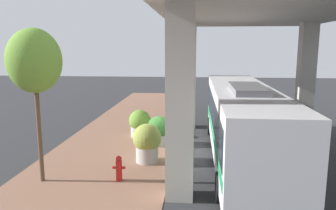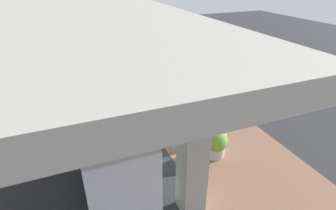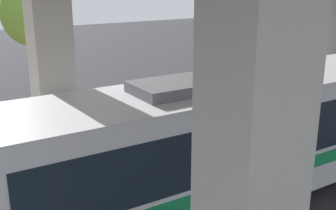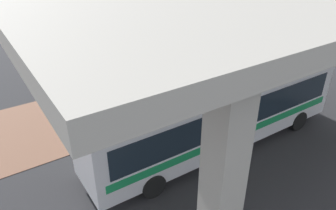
{
  "view_description": "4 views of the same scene",
  "coord_description": "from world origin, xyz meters",
  "px_view_note": "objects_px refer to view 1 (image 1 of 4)",
  "views": [
    {
      "loc": [
        1.03,
        -15.27,
        5.0
      ],
      "look_at": [
        -0.24,
        -1.05,
        2.46
      ],
      "focal_mm": 35.0,
      "sensor_mm": 36.0,
      "label": 1
    },
    {
      "loc": [
        4.11,
        11.49,
        8.51
      ],
      "look_at": [
        -1.0,
        -1.15,
        1.43
      ],
      "focal_mm": 28.0,
      "sensor_mm": 36.0,
      "label": 2
    },
    {
      "loc": [
        10.5,
        -7.8,
        5.69
      ],
      "look_at": [
        0.29,
        -1.46,
        2.03
      ],
      "focal_mm": 45.0,
      "sensor_mm": 36.0,
      "label": 3
    },
    {
      "loc": [
        12.21,
        -9.71,
        9.17
      ],
      "look_at": [
        0.12,
        -1.82,
        1.05
      ],
      "focal_mm": 35.0,
      "sensor_mm": 36.0,
      "label": 4
    }
  ],
  "objects_px": {
    "street_tree_near": "(34,62)",
    "bus": "(242,119)",
    "planter_front": "(147,142)",
    "fire_hydrant": "(119,168)",
    "planter_middle": "(140,124)",
    "planter_back": "(159,131)"
  },
  "relations": [
    {
      "from": "planter_back",
      "to": "bus",
      "type": "bearing_deg",
      "value": -28.28
    },
    {
      "from": "planter_front",
      "to": "planter_middle",
      "type": "distance_m",
      "value": 4.16
    },
    {
      "from": "planter_middle",
      "to": "street_tree_near",
      "type": "distance_m",
      "value": 7.88
    },
    {
      "from": "planter_middle",
      "to": "planter_back",
      "type": "relative_size",
      "value": 1.03
    },
    {
      "from": "bus",
      "to": "street_tree_near",
      "type": "bearing_deg",
      "value": -159.07
    },
    {
      "from": "planter_middle",
      "to": "fire_hydrant",
      "type": "bearing_deg",
      "value": -87.43
    },
    {
      "from": "fire_hydrant",
      "to": "planter_front",
      "type": "relative_size",
      "value": 0.58
    },
    {
      "from": "planter_front",
      "to": "planter_back",
      "type": "bearing_deg",
      "value": 85.59
    },
    {
      "from": "planter_back",
      "to": "planter_front",
      "type": "bearing_deg",
      "value": -94.41
    },
    {
      "from": "planter_back",
      "to": "street_tree_near",
      "type": "relative_size",
      "value": 0.26
    },
    {
      "from": "bus",
      "to": "planter_middle",
      "type": "relative_size",
      "value": 8.06
    },
    {
      "from": "fire_hydrant",
      "to": "planter_middle",
      "type": "xyz_separation_m",
      "value": [
        -0.28,
        6.17,
        0.27
      ]
    },
    {
      "from": "fire_hydrant",
      "to": "planter_middle",
      "type": "bearing_deg",
      "value": 92.57
    },
    {
      "from": "bus",
      "to": "planter_front",
      "type": "height_order",
      "value": "bus"
    },
    {
      "from": "fire_hydrant",
      "to": "planter_middle",
      "type": "height_order",
      "value": "planter_middle"
    },
    {
      "from": "bus",
      "to": "street_tree_near",
      "type": "xyz_separation_m",
      "value": [
        -7.74,
        -2.96,
        2.58
      ]
    },
    {
      "from": "fire_hydrant",
      "to": "bus",
      "type": "bearing_deg",
      "value": 29.0
    },
    {
      "from": "planter_front",
      "to": "planter_middle",
      "type": "height_order",
      "value": "planter_front"
    },
    {
      "from": "planter_back",
      "to": "street_tree_near",
      "type": "bearing_deg",
      "value": -127.15
    },
    {
      "from": "street_tree_near",
      "to": "bus",
      "type": "bearing_deg",
      "value": 20.93
    },
    {
      "from": "bus",
      "to": "street_tree_near",
      "type": "height_order",
      "value": "street_tree_near"
    },
    {
      "from": "fire_hydrant",
      "to": "planter_back",
      "type": "height_order",
      "value": "planter_back"
    }
  ]
}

